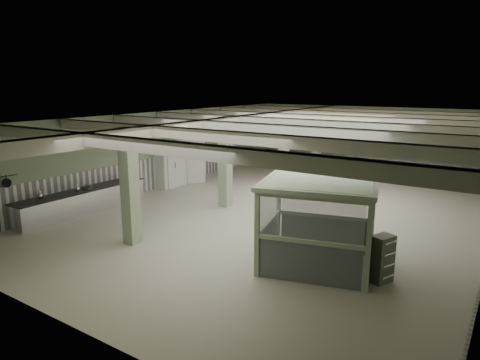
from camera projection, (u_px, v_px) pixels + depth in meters
The scene contains 31 objects.
floor at pixel (292, 210), 16.89m from camera, with size 20.00×20.00×0.00m, color beige.
ceiling at pixel (294, 118), 16.10m from camera, with size 14.00×20.00×0.02m, color beige.
wall_back at pixel (371, 138), 24.64m from camera, with size 14.00×0.02×3.60m, color #94AA88.
wall_front at pixel (63, 243), 8.36m from camera, with size 14.00×0.02×3.60m, color #94AA88.
wall_left at pixel (160, 150), 20.26m from camera, with size 0.02×20.00×3.60m, color #94AA88.
wainscot_left at pixel (161, 172), 20.48m from camera, with size 0.05×19.90×1.50m, color silver.
wainscot_back at pixel (370, 156), 24.85m from camera, with size 13.90×0.05×1.50m, color silver.
girder at pixel (239, 121), 17.50m from camera, with size 0.45×19.90×0.40m, color beige.
beam_a at pixel (151, 146), 10.04m from camera, with size 13.90×0.35×0.32m, color beige.
beam_b at pixel (215, 136), 12.07m from camera, with size 13.90×0.35×0.32m, color beige.
beam_c at pixel (260, 128), 14.11m from camera, with size 13.90×0.35×0.32m, color beige.
beam_d at pixel (294, 123), 16.14m from camera, with size 13.90×0.35×0.32m, color beige.
beam_e at pixel (320, 118), 18.18m from camera, with size 13.90×0.35×0.32m, color beige.
beam_f at pixel (341, 115), 20.21m from camera, with size 13.90×0.35×0.32m, color beige.
beam_g at pixel (359, 112), 22.25m from camera, with size 13.90×0.35×0.32m, color beige.
column_a at pixel (130, 187), 12.96m from camera, with size 0.42×0.42×3.60m, color #9CB08E.
column_b at pixel (225, 162), 17.03m from camera, with size 0.42×0.42×3.60m, color #9CB08E.
column_c at pixel (284, 147), 21.10m from camera, with size 0.42×0.42×3.60m, color #9CB08E.
column_d at pixel (317, 139), 24.35m from camera, with size 0.42×0.42×3.60m, color #9CB08E.
pendant_front at pixel (229, 150), 11.89m from camera, with size 0.44×0.44×0.22m, color #2F3E30.
pendant_mid at pixel (311, 132), 16.36m from camera, with size 0.44×0.44×0.22m, color #2F3E30.
pendant_back at pixel (355, 123), 20.43m from camera, with size 0.44×0.44×0.22m, color #2F3E30.
prep_counter at pixel (83, 201), 16.42m from camera, with size 0.95×5.47×0.91m.
pitcher_near at pixel (77, 188), 15.98m from camera, with size 0.21×0.24×0.30m, color silver, non-canonical shape.
pitcher_far at pixel (40, 195), 14.91m from camera, with size 0.22×0.25×0.32m, color silver, non-canonical shape.
veg_colander at pixel (88, 187), 16.39m from camera, with size 0.40×0.40×0.18m, color #414146, non-canonical shape.
orange_bowl at pixel (127, 179), 17.97m from camera, with size 0.24×0.24×0.08m, color #B2B2B7.
skillet_far at pixel (7, 183), 14.21m from camera, with size 0.31×0.31×0.04m, color black.
walkin_cooler at pixel (178, 162), 20.84m from camera, with size 1.06×2.49×2.28m.
guard_booth at pixel (319, 208), 11.28m from camera, with size 3.48×3.16×2.39m.
filing_cabinet at pixel (382, 259), 10.62m from camera, with size 0.39×0.56×1.21m, color #565B4C.
Camera 1 is at (7.24, -14.66, 4.84)m, focal length 32.00 mm.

